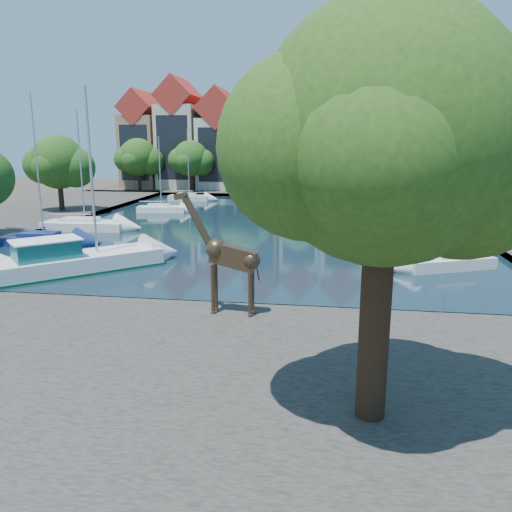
{
  "coord_description": "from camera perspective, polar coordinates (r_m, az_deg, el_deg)",
  "views": [
    {
      "loc": [
        6.22,
        -21.52,
        7.74
      ],
      "look_at": [
        3.26,
        -1.3,
        3.02
      ],
      "focal_mm": 35.0,
      "sensor_mm": 36.0,
      "label": 1
    }
  ],
  "objects": [
    {
      "name": "ground",
      "position": [
        23.7,
        -7.41,
        -6.17
      ],
      "size": [
        160.0,
        160.0,
        0.0
      ],
      "primitive_type": "plane",
      "color": "#38332B",
      "rests_on": "ground"
    },
    {
      "name": "water_basin",
      "position": [
        46.58,
        0.54,
        3.5
      ],
      "size": [
        38.0,
        50.0,
        0.08
      ],
      "primitive_type": "cube",
      "color": "black",
      "rests_on": "ground"
    },
    {
      "name": "near_quay",
      "position": [
        17.48,
        -13.74,
        -12.76
      ],
      "size": [
        50.0,
        14.0,
        0.5
      ],
      "primitive_type": "cube",
      "color": "#44413B",
      "rests_on": "ground"
    },
    {
      "name": "far_quay",
      "position": [
        78.13,
        3.75,
        7.48
      ],
      "size": [
        60.0,
        16.0,
        0.5
      ],
      "primitive_type": "cube",
      "color": "#44413B",
      "rests_on": "ground"
    },
    {
      "name": "left_quay",
      "position": [
        55.7,
        -25.93,
        3.97
      ],
      "size": [
        14.0,
        52.0,
        0.5
      ],
      "primitive_type": "cube",
      "color": "#44413B",
      "rests_on": "ground"
    },
    {
      "name": "plane_tree",
      "position": [
        12.59,
        15.05,
        12.26
      ],
      "size": [
        8.32,
        6.4,
        10.62
      ],
      "color": "#332114",
      "rests_on": "near_quay"
    },
    {
      "name": "townhouse_west_end",
      "position": [
        82.83,
        -12.64,
        12.44
      ],
      "size": [
        5.44,
        9.18,
        14.93
      ],
      "color": "#986F53",
      "rests_on": "far_quay"
    },
    {
      "name": "townhouse_west_mid",
      "position": [
        80.91,
        -8.58,
        13.22
      ],
      "size": [
        5.94,
        9.18,
        16.79
      ],
      "color": "beige",
      "rests_on": "far_quay"
    },
    {
      "name": "townhouse_west_inner",
      "position": [
        79.29,
        -3.95,
        12.7
      ],
      "size": [
        6.43,
        9.18,
        15.15
      ],
      "color": "beige",
      "rests_on": "far_quay"
    },
    {
      "name": "townhouse_center",
      "position": [
        78.18,
        0.83,
        13.47
      ],
      "size": [
        5.44,
        9.18,
        16.93
      ],
      "color": "brown",
      "rests_on": "far_quay"
    },
    {
      "name": "townhouse_east_inner",
      "position": [
        77.62,
        5.34,
        12.95
      ],
      "size": [
        5.94,
        9.18,
        15.79
      ],
      "color": "#C3A88B",
      "rests_on": "far_quay"
    },
    {
      "name": "townhouse_east_mid",
      "position": [
        77.54,
        10.28,
        13.08
      ],
      "size": [
        6.43,
        9.18,
        16.65
      ],
      "color": "#BDB7A1",
      "rests_on": "far_quay"
    },
    {
      "name": "townhouse_east_end",
      "position": [
        78.01,
        15.13,
        12.11
      ],
      "size": [
        5.44,
        9.18,
        14.43
      ],
      "color": "brown",
      "rests_on": "far_quay"
    },
    {
      "name": "far_tree_far_west",
      "position": [
        77.35,
        -13.24,
        10.78
      ],
      "size": [
        7.28,
        5.6,
        7.68
      ],
      "color": "#332114",
      "rests_on": "far_quay"
    },
    {
      "name": "far_tree_west",
      "position": [
        74.82,
        -7.42,
        10.86
      ],
      "size": [
        6.76,
        5.2,
        7.36
      ],
      "color": "#332114",
      "rests_on": "far_quay"
    },
    {
      "name": "far_tree_mid_west",
      "position": [
        73.07,
        -1.25,
        11.09
      ],
      "size": [
        7.8,
        6.0,
        8.0
      ],
      "color": "#332114",
      "rests_on": "far_quay"
    },
    {
      "name": "far_tree_mid_east",
      "position": [
        72.18,
        5.14,
        10.89
      ],
      "size": [
        7.02,
        5.4,
        7.52
      ],
      "color": "#332114",
      "rests_on": "far_quay"
    },
    {
      "name": "far_tree_east",
      "position": [
        72.16,
        11.61,
        10.77
      ],
      "size": [
        7.54,
        5.8,
        7.84
      ],
      "color": "#332114",
      "rests_on": "far_quay"
    },
    {
      "name": "far_tree_far_east",
      "position": [
        73.04,
        17.97,
        10.3
      ],
      "size": [
        6.76,
        5.2,
        7.36
      ],
      "color": "#332114",
      "rests_on": "far_quay"
    },
    {
      "name": "side_tree_left_far",
      "position": [
        56.99,
        -21.58,
        9.75
      ],
      "size": [
        7.28,
        5.6,
        7.88
      ],
      "color": "#332114",
      "rests_on": "left_quay"
    },
    {
      "name": "giraffe_statue",
      "position": [
        21.01,
        -3.34,
        0.04
      ],
      "size": [
        3.62,
        0.74,
        5.16
      ],
      "color": "#3C2D1E",
      "rests_on": "near_quay"
    },
    {
      "name": "motorsailer",
      "position": [
        31.68,
        -20.25,
        -0.27
      ],
      "size": [
        9.11,
        8.87,
        10.75
      ],
      "color": "silver",
      "rests_on": "water_basin"
    },
    {
      "name": "sailboat_left_b",
      "position": [
        40.95,
        -23.06,
        1.92
      ],
      "size": [
        6.45,
        2.43,
        11.01
      ],
      "color": "navy",
      "rests_on": "water_basin"
    },
    {
      "name": "sailboat_left_c",
      "position": [
        46.55,
        -18.95,
        3.54
      ],
      "size": [
        7.27,
        2.78,
        10.18
      ],
      "color": "silver",
      "rests_on": "water_basin"
    },
    {
      "name": "sailboat_left_d",
      "position": [
        56.1,
        -10.75,
        5.45
      ],
      "size": [
        5.4,
        2.52,
        8.13
      ],
      "color": "white",
      "rests_on": "water_basin"
    },
    {
      "name": "sailboat_left_e",
      "position": [
        66.68,
        -7.64,
        6.76
      ],
      "size": [
        5.44,
        2.02,
        9.18
      ],
      "color": "silver",
      "rests_on": "water_basin"
    },
    {
      "name": "sailboat_right_a",
      "position": [
        32.79,
        21.07,
        -0.36
      ],
      "size": [
        5.99,
        4.1,
        11.28
      ],
      "color": "silver",
      "rests_on": "water_basin"
    },
    {
      "name": "sailboat_right_b",
      "position": [
        40.94,
        19.36,
        2.38
      ],
      "size": [
        7.21,
        2.63,
        14.07
      ],
      "color": "navy",
      "rests_on": "water_basin"
    },
    {
      "name": "sailboat_right_c",
      "position": [
        54.75,
        17.55,
        5.01
      ],
      "size": [
        7.56,
        5.28,
        12.44
      ],
      "color": "silver",
      "rests_on": "water_basin"
    },
    {
      "name": "sailboat_right_d",
      "position": [
        63.74,
        16.28,
        6.04
      ],
      "size": [
        5.84,
        4.0,
        8.0
      ],
      "color": "silver",
      "rests_on": "water_basin"
    }
  ]
}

